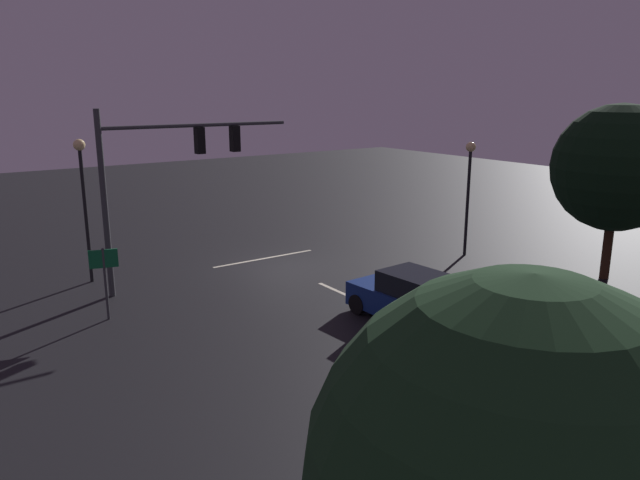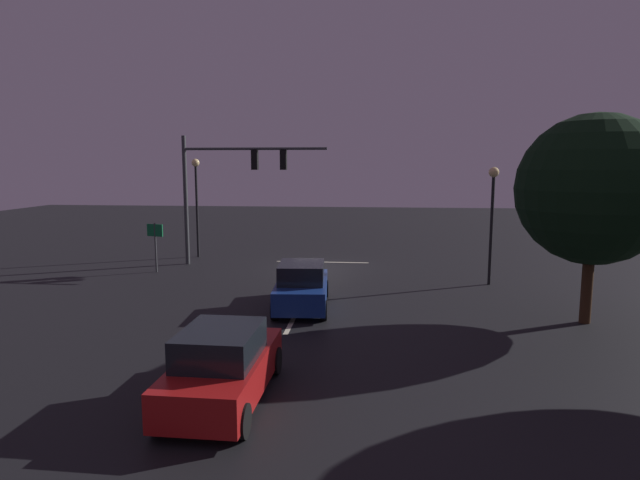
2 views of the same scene
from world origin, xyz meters
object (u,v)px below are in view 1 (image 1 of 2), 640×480
Objects in this scene: street_lamp_right_kerb at (83,185)px; route_sign at (104,268)px; traffic_signal_assembly at (167,164)px; street_lamp_left_kerb at (469,177)px; tree_left_far at (617,168)px; car_approaching at (411,299)px.

street_lamp_right_kerb is 4.98m from route_sign.
traffic_signal_assembly is at bearing -144.22° from route_sign.
street_lamp_left_kerb reaches higher than route_sign.
street_lamp_right_kerb is at bearing -33.72° from tree_left_far.
tree_left_far reaches higher than car_approaching.
street_lamp_right_kerb reaches higher than street_lamp_left_kerb.
traffic_signal_assembly is 1.47× the size of street_lamp_left_kerb.
street_lamp_left_kerb is at bearing 175.43° from route_sign.
street_lamp_left_kerb is 5.99m from tree_left_far.
street_lamp_left_kerb is 16.11m from street_lamp_right_kerb.
tree_left_far reaches higher than street_lamp_left_kerb.
route_sign is (0.64, 4.47, -2.10)m from street_lamp_right_kerb.
traffic_signal_assembly is at bearing -32.32° from tree_left_far.
street_lamp_right_kerb is at bearing -98.18° from route_sign.
car_approaching is at bearing 120.50° from traffic_signal_assembly.
tree_left_far is at bearing 146.28° from street_lamp_right_kerb.
street_lamp_right_kerb is at bearing -20.82° from street_lamp_left_kerb.
traffic_signal_assembly is 3.44m from street_lamp_right_kerb.
street_lamp_left_kerb is 0.75× the size of tree_left_far.
traffic_signal_assembly is at bearing -15.77° from street_lamp_left_kerb.
street_lamp_left_kerb is (-12.53, 3.54, -1.08)m from traffic_signal_assembly.
street_lamp_right_kerb is at bearing -40.87° from traffic_signal_assembly.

